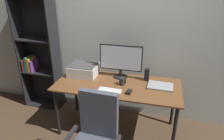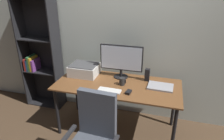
{
  "view_description": "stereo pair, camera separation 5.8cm",
  "coord_description": "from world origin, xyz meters",
  "px_view_note": "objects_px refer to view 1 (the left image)",
  "views": [
    {
      "loc": [
        0.53,
        -2.35,
        2.0
      ],
      "look_at": [
        -0.06,
        -0.04,
        0.96
      ],
      "focal_mm": 32.61,
      "sensor_mm": 36.0,
      "label": 1
    },
    {
      "loc": [
        0.58,
        -2.34,
        2.0
      ],
      "look_at": [
        -0.06,
        -0.04,
        0.96
      ],
      "focal_mm": 32.61,
      "sensor_mm": 36.0,
      "label": 2
    }
  ],
  "objects_px": {
    "laptop": "(160,86)",
    "speaker_right": "(147,74)",
    "keyboard": "(110,91)",
    "mouse": "(129,92)",
    "speaker_left": "(96,69)",
    "bookshelf": "(39,56)",
    "coffee_mug": "(122,81)",
    "desk": "(117,89)",
    "monitor": "(121,59)",
    "printer": "(84,70)"
  },
  "relations": [
    {
      "from": "mouse",
      "to": "monitor",
      "type": "bearing_deg",
      "value": 123.8
    },
    {
      "from": "mouse",
      "to": "bookshelf",
      "type": "relative_size",
      "value": 0.05
    },
    {
      "from": "bookshelf",
      "to": "printer",
      "type": "bearing_deg",
      "value": -12.94
    },
    {
      "from": "coffee_mug",
      "to": "keyboard",
      "type": "bearing_deg",
      "value": -117.79
    },
    {
      "from": "monitor",
      "to": "coffee_mug",
      "type": "distance_m",
      "value": 0.32
    },
    {
      "from": "laptop",
      "to": "speaker_right",
      "type": "height_order",
      "value": "speaker_right"
    },
    {
      "from": "monitor",
      "to": "speaker_right",
      "type": "distance_m",
      "value": 0.41
    },
    {
      "from": "mouse",
      "to": "laptop",
      "type": "height_order",
      "value": "mouse"
    },
    {
      "from": "coffee_mug",
      "to": "printer",
      "type": "relative_size",
      "value": 0.25
    },
    {
      "from": "mouse",
      "to": "bookshelf",
      "type": "xyz_separation_m",
      "value": [
        -1.59,
        0.56,
        0.12
      ]
    },
    {
      "from": "laptop",
      "to": "speaker_left",
      "type": "bearing_deg",
      "value": 172.97
    },
    {
      "from": "desk",
      "to": "laptop",
      "type": "relative_size",
      "value": 5.17
    },
    {
      "from": "coffee_mug",
      "to": "bookshelf",
      "type": "height_order",
      "value": "bookshelf"
    },
    {
      "from": "monitor",
      "to": "laptop",
      "type": "distance_m",
      "value": 0.64
    },
    {
      "from": "printer",
      "to": "laptop",
      "type": "bearing_deg",
      "value": -5.46
    },
    {
      "from": "speaker_left",
      "to": "printer",
      "type": "relative_size",
      "value": 0.43
    },
    {
      "from": "monitor",
      "to": "speaker_left",
      "type": "distance_m",
      "value": 0.41
    },
    {
      "from": "keyboard",
      "to": "speaker_right",
      "type": "bearing_deg",
      "value": 47.9
    },
    {
      "from": "mouse",
      "to": "speaker_right",
      "type": "height_order",
      "value": "speaker_right"
    },
    {
      "from": "monitor",
      "to": "keyboard",
      "type": "distance_m",
      "value": 0.51
    },
    {
      "from": "speaker_left",
      "to": "bookshelf",
      "type": "relative_size",
      "value": 0.09
    },
    {
      "from": "monitor",
      "to": "speaker_left",
      "type": "relative_size",
      "value": 3.51
    },
    {
      "from": "speaker_left",
      "to": "laptop",
      "type": "bearing_deg",
      "value": -9.42
    },
    {
      "from": "keyboard",
      "to": "mouse",
      "type": "height_order",
      "value": "mouse"
    },
    {
      "from": "keyboard",
      "to": "desk",
      "type": "bearing_deg",
      "value": 78.08
    },
    {
      "from": "desk",
      "to": "bookshelf",
      "type": "bearing_deg",
      "value": 165.29
    },
    {
      "from": "mouse",
      "to": "laptop",
      "type": "xyz_separation_m",
      "value": [
        0.37,
        0.26,
        -0.01
      ]
    },
    {
      "from": "monitor",
      "to": "coffee_mug",
      "type": "xyz_separation_m",
      "value": [
        0.07,
        -0.23,
        -0.22
      ]
    },
    {
      "from": "bookshelf",
      "to": "monitor",
      "type": "bearing_deg",
      "value": -5.68
    },
    {
      "from": "monitor",
      "to": "speaker_right",
      "type": "bearing_deg",
      "value": -1.21
    },
    {
      "from": "monitor",
      "to": "desk",
      "type": "bearing_deg",
      "value": -87.89
    },
    {
      "from": "laptop",
      "to": "coffee_mug",
      "type": "bearing_deg",
      "value": -170.37
    },
    {
      "from": "keyboard",
      "to": "bookshelf",
      "type": "xyz_separation_m",
      "value": [
        -1.35,
        0.58,
        0.13
      ]
    },
    {
      "from": "coffee_mug",
      "to": "speaker_right",
      "type": "bearing_deg",
      "value": 35.89
    },
    {
      "from": "keyboard",
      "to": "bookshelf",
      "type": "height_order",
      "value": "bookshelf"
    },
    {
      "from": "keyboard",
      "to": "mouse",
      "type": "relative_size",
      "value": 3.02
    },
    {
      "from": "mouse",
      "to": "coffee_mug",
      "type": "distance_m",
      "value": 0.24
    },
    {
      "from": "speaker_left",
      "to": "bookshelf",
      "type": "xyz_separation_m",
      "value": [
        -1.02,
        0.15,
        0.05
      ]
    },
    {
      "from": "coffee_mug",
      "to": "speaker_left",
      "type": "bearing_deg",
      "value": 153.66
    },
    {
      "from": "monitor",
      "to": "speaker_right",
      "type": "height_order",
      "value": "monitor"
    },
    {
      "from": "desk",
      "to": "speaker_left",
      "type": "xyz_separation_m",
      "value": [
        -0.38,
        0.22,
        0.16
      ]
    },
    {
      "from": "laptop",
      "to": "speaker_left",
      "type": "xyz_separation_m",
      "value": [
        -0.93,
        0.16,
        0.07
      ]
    },
    {
      "from": "coffee_mug",
      "to": "monitor",
      "type": "bearing_deg",
      "value": 107.1
    },
    {
      "from": "desk",
      "to": "speaker_left",
      "type": "bearing_deg",
      "value": 149.79
    },
    {
      "from": "desk",
      "to": "keyboard",
      "type": "distance_m",
      "value": 0.23
    },
    {
      "from": "laptop",
      "to": "speaker_left",
      "type": "distance_m",
      "value": 0.95
    },
    {
      "from": "desk",
      "to": "speaker_right",
      "type": "height_order",
      "value": "speaker_right"
    },
    {
      "from": "printer",
      "to": "mouse",
      "type": "bearing_deg",
      "value": -26.56
    },
    {
      "from": "speaker_right",
      "to": "coffee_mug",
      "type": "bearing_deg",
      "value": -144.11
    },
    {
      "from": "keyboard",
      "to": "speaker_left",
      "type": "bearing_deg",
      "value": 129.06
    }
  ]
}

